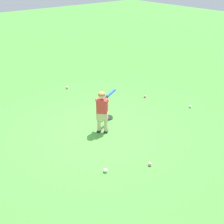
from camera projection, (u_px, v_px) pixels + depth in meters
name	position (u px, v px, depth m)	size (l,w,h in m)	color
ground_plane	(95.00, 132.00, 6.50)	(40.00, 40.00, 0.00)	#479338
child_batter	(103.00, 108.00, 6.22)	(0.42, 0.76, 1.08)	#232328
play_ball_by_bucket	(105.00, 170.00, 5.23)	(0.09, 0.09, 0.09)	white
play_ball_center_lawn	(145.00, 96.00, 8.17)	(0.08, 0.08, 0.08)	pink
play_ball_behind_batter	(150.00, 164.00, 5.40)	(0.07, 0.07, 0.07)	pink
play_ball_far_left	(190.00, 106.00, 7.59)	(0.08, 0.08, 0.08)	white
play_ball_far_right	(67.00, 88.00, 8.75)	(0.09, 0.09, 0.09)	pink
batting_tee	(108.00, 115.00, 7.05)	(0.28, 0.28, 0.62)	black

